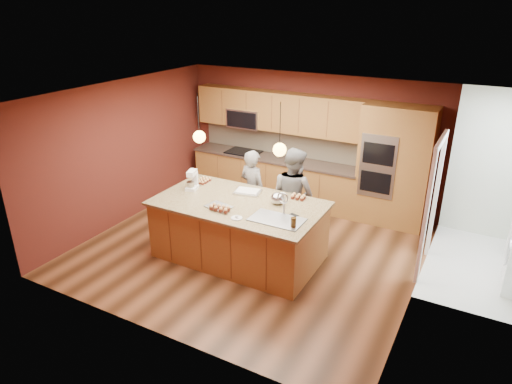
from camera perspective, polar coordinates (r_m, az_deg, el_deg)
The scene contains 24 objects.
floor at distance 8.05m, azimuth -0.63°, elevation -7.09°, with size 5.50×5.50×0.00m, color #3E2412.
ceiling at distance 7.10m, azimuth -0.72°, elevation 12.17°, with size 5.50×5.50×0.00m, color silver.
wall_back at distance 9.61m, azimuth 6.66°, elevation 6.58°, with size 5.50×5.50×0.00m, color #562019.
wall_front at distance 5.62m, azimuth -13.27°, elevation -6.11°, with size 5.50×5.50×0.00m, color #562019.
wall_left at distance 9.06m, azimuth -16.09°, elevation 4.82°, with size 5.00×5.00×0.00m, color #562019.
wall_right at distance 6.67m, azimuth 20.43°, elevation -2.21°, with size 5.00×5.00×0.00m, color #562019.
cabinet_run at distance 9.76m, azimuth 2.29°, elevation 4.72°, with size 3.74×0.64×2.30m.
oven_column at distance 8.90m, azimuth 16.90°, elevation 3.05°, with size 1.30×0.62×2.30m.
doorway_trim at distance 7.53m, azimuth 20.98°, elevation -1.96°, with size 0.08×1.11×2.20m, color silver, non-canonical shape.
pendant_left at distance 7.39m, azimuth -7.10°, elevation 6.89°, with size 0.20×0.20×0.80m.
pendant_right at distance 6.69m, azimuth 2.97°, elevation 5.34°, with size 0.20×0.20×0.80m.
island at distance 7.57m, azimuth -2.05°, elevation -4.74°, with size 2.73×1.53×1.39m.
person_left at distance 8.40m, azimuth -0.41°, elevation 0.15°, with size 0.57×0.37×1.55m, color black.
person_right at distance 8.03m, azimuth 4.69°, elevation -0.38°, with size 0.83×0.65×1.72m, color slate.
stand_mixer at distance 7.90m, azimuth -7.98°, elevation 1.35°, with size 0.24×0.28×0.34m.
sheet_cake at distance 7.71m, azimuth -1.06°, elevation 0.05°, with size 0.48×0.39×0.05m.
cooling_rack at distance 7.20m, azimuth -4.69°, elevation -1.83°, with size 0.39×0.28×0.02m, color #A5A9AD.
mixing_bowl at distance 7.28m, azimuth 2.74°, elevation -0.80°, with size 0.23×0.23×0.20m, color #B6B9BD.
plate at distance 6.82m, azimuth -2.43°, elevation -3.27°, with size 0.17×0.17×0.01m, color silver.
tumbler at distance 6.55m, azimuth 4.70°, elevation -3.83°, with size 0.08×0.08×0.15m, color #38240D.
phone at distance 6.93m, azimuth 4.77°, elevation -2.89°, with size 0.14×0.07×0.01m, color black.
cupcakes_left at distance 8.22m, azimuth -6.64°, elevation 1.44°, with size 0.21×0.28×0.06m, color tan, non-canonical shape.
cupcakes_rack at distance 7.05m, azimuth -4.56°, elevation -2.00°, with size 0.34×0.17×0.08m, color tan, non-canonical shape.
cupcakes_right at distance 7.50m, azimuth 5.30°, elevation -0.60°, with size 0.26×0.17×0.08m, color tan, non-canonical shape.
Camera 1 is at (3.41, -6.09, 4.01)m, focal length 32.00 mm.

